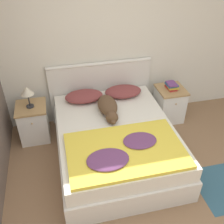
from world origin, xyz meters
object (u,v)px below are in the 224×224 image
at_px(dog, 108,107).
at_px(book_stack, 172,86).
at_px(nightstand_right, 169,104).
at_px(table_lamp, 27,92).
at_px(nightstand_left, 34,122).
at_px(pillow_right, 123,91).
at_px(bed, 115,142).
at_px(pillow_left, 84,96).

distance_m(dog, book_stack, 1.20).
xyz_separation_m(nightstand_right, table_lamp, (-2.23, -0.01, 0.54)).
height_order(nightstand_left, table_lamp, table_lamp).
relative_size(pillow_right, table_lamp, 1.77).
distance_m(pillow_right, dog, 0.54).
xyz_separation_m(bed, nightstand_right, (1.11, 0.70, 0.02)).
xyz_separation_m(bed, pillow_right, (0.31, 0.75, 0.34)).
distance_m(bed, nightstand_left, 1.32).
xyz_separation_m(nightstand_left, table_lamp, (0.00, -0.01, 0.54)).
relative_size(book_stack, table_lamp, 0.66).
bearing_deg(book_stack, nightstand_right, -85.17).
bearing_deg(nightstand_right, nightstand_left, 180.00).
distance_m(nightstand_left, nightstand_right, 2.23).
bearing_deg(dog, table_lamp, 161.69).
bearing_deg(pillow_left, pillow_right, 0.00).
height_order(nightstand_left, nightstand_right, same).
xyz_separation_m(bed, book_stack, (1.11, 0.71, 0.36)).
bearing_deg(table_lamp, nightstand_right, 0.24).
height_order(bed, dog, dog).
xyz_separation_m(pillow_right, book_stack, (0.80, -0.04, 0.02)).
relative_size(dog, book_stack, 3.32).
height_order(pillow_left, pillow_right, same).
height_order(nightstand_right, dog, dog).
distance_m(nightstand_right, pillow_left, 1.46).
bearing_deg(bed, nightstand_left, 147.71).
relative_size(pillow_right, dog, 0.81).
height_order(pillow_right, table_lamp, table_lamp).
bearing_deg(dog, bed, -85.92).
bearing_deg(pillow_right, nightstand_left, -178.02).
height_order(pillow_right, dog, dog).
height_order(pillow_left, book_stack, book_stack).
height_order(dog, book_stack, dog).
bearing_deg(book_stack, pillow_left, 178.39).
distance_m(dog, table_lamp, 1.16).
height_order(bed, book_stack, book_stack).
distance_m(bed, book_stack, 1.37).
distance_m(bed, pillow_left, 0.88).
bearing_deg(pillow_right, dog, -128.58).
xyz_separation_m(pillow_left, book_stack, (1.42, -0.04, 0.02)).
xyz_separation_m(nightstand_left, nightstand_right, (2.23, 0.00, 0.00)).
distance_m(pillow_right, table_lamp, 1.44).
height_order(bed, pillow_right, pillow_right).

